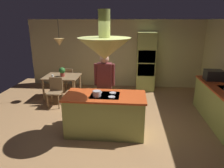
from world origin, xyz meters
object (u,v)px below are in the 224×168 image
object	(u,v)px
potted_plant_on_table	(62,71)
kitchen_island	(105,114)
person_at_island	(105,83)
chair_facing_island	(55,90)
dining_table	(62,79)
chair_by_back_wall	(68,78)
cooking_pot_on_cooktop	(97,93)
cup_on_table	(53,76)
microwave_on_counter	(214,75)
oven_tower	(146,62)

from	to	relation	value
potted_plant_on_table	kitchen_island	bearing A→B (deg)	-51.01
person_at_island	chair_facing_island	size ratio (longest dim) A/B	1.98
chair_facing_island	person_at_island	bearing A→B (deg)	-24.52
dining_table	chair_by_back_wall	world-z (taller)	chair_by_back_wall
dining_table	chair_by_back_wall	size ratio (longest dim) A/B	1.29
chair_by_back_wall	cooking_pot_on_cooktop	world-z (taller)	cooking_pot_on_cooktop
person_at_island	kitchen_island	bearing A→B (deg)	-81.93
kitchen_island	chair_by_back_wall	xyz separation A→B (m)	(-1.70, 2.77, 0.04)
cooking_pot_on_cooktop	person_at_island	bearing A→B (deg)	85.86
chair_facing_island	cup_on_table	world-z (taller)	chair_facing_island
dining_table	cup_on_table	xyz separation A→B (m)	(-0.23, -0.22, 0.14)
person_at_island	microwave_on_counter	distance (m)	3.04
chair_facing_island	microwave_on_counter	distance (m)	4.57
chair_by_back_wall	cup_on_table	size ratio (longest dim) A/B	9.67
chair_by_back_wall	cooking_pot_on_cooktop	xyz separation A→B (m)	(1.54, -2.90, 0.50)
oven_tower	chair_facing_island	world-z (taller)	oven_tower
kitchen_island	chair_facing_island	bearing A→B (deg)	139.86
microwave_on_counter	cooking_pot_on_cooktop	distance (m)	3.40
person_at_island	potted_plant_on_table	bearing A→B (deg)	139.18
kitchen_island	person_at_island	bearing A→B (deg)	98.07
cooking_pot_on_cooktop	chair_by_back_wall	bearing A→B (deg)	118.00
person_at_island	potted_plant_on_table	world-z (taller)	person_at_island
cup_on_table	cooking_pot_on_cooktop	world-z (taller)	cooking_pot_on_cooktop
chair_facing_island	kitchen_island	bearing A→B (deg)	-40.14
chair_facing_island	oven_tower	bearing A→B (deg)	32.87
chair_facing_island	chair_by_back_wall	world-z (taller)	same
kitchen_island	microwave_on_counter	distance (m)	3.26
dining_table	chair_facing_island	world-z (taller)	chair_facing_island
person_at_island	microwave_on_counter	xyz separation A→B (m)	(2.94, 0.77, 0.07)
microwave_on_counter	person_at_island	bearing A→B (deg)	-165.25
oven_tower	cooking_pot_on_cooktop	xyz separation A→B (m)	(-1.26, -3.37, -0.05)
microwave_on_counter	cup_on_table	bearing A→B (deg)	175.20
oven_tower	chair_by_back_wall	size ratio (longest dim) A/B	2.43
kitchen_island	cup_on_table	world-z (taller)	kitchen_island
chair_by_back_wall	microwave_on_counter	distance (m)	4.75
dining_table	cooking_pot_on_cooktop	distance (m)	2.73
kitchen_island	cooking_pot_on_cooktop	bearing A→B (deg)	-140.91
oven_tower	cooking_pot_on_cooktop	distance (m)	3.60
dining_table	microwave_on_counter	size ratio (longest dim) A/B	2.44
kitchen_island	cooking_pot_on_cooktop	distance (m)	0.58
oven_tower	chair_facing_island	bearing A→B (deg)	-147.13
kitchen_island	potted_plant_on_table	size ratio (longest dim) A/B	6.02
potted_plant_on_table	cooking_pot_on_cooktop	bearing A→B (deg)	-55.48
chair_by_back_wall	cup_on_table	world-z (taller)	chair_by_back_wall
dining_table	person_at_island	distance (m)	2.15
chair_by_back_wall	potted_plant_on_table	xyz separation A→B (m)	(0.04, -0.72, 0.42)
person_at_island	chair_by_back_wall	world-z (taller)	person_at_island
oven_tower	person_at_island	xyz separation A→B (m)	(-1.20, -2.54, -0.06)
oven_tower	microwave_on_counter	world-z (taller)	oven_tower
kitchen_island	dining_table	size ratio (longest dim) A/B	1.61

